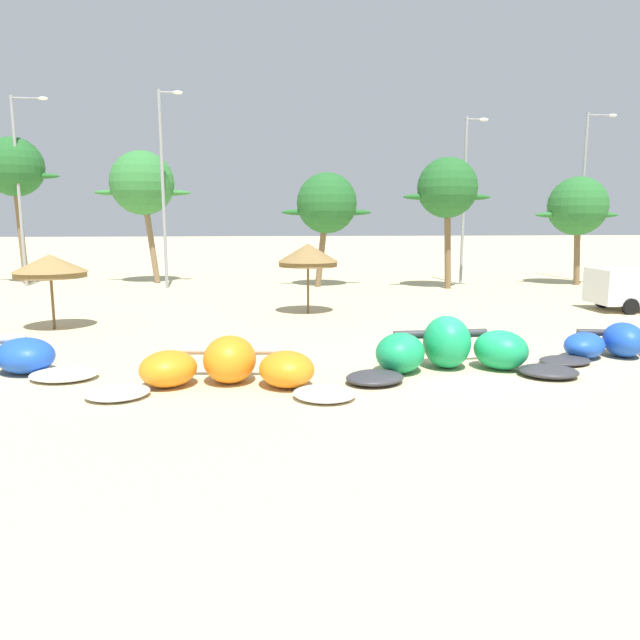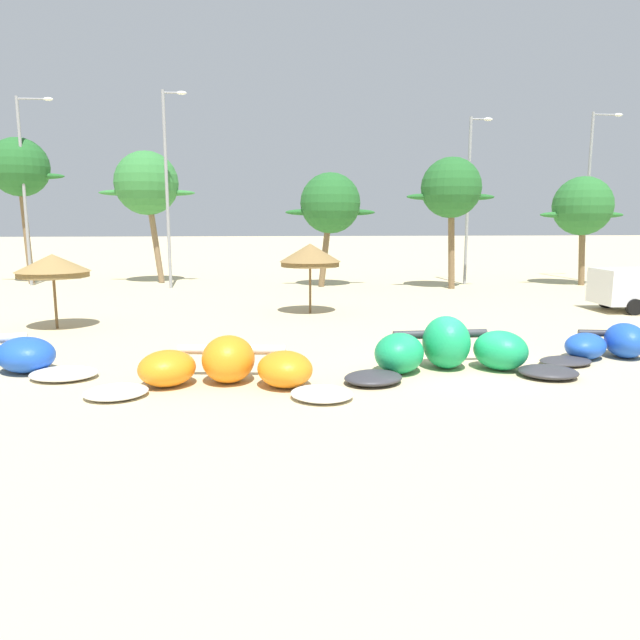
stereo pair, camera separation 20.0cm
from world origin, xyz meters
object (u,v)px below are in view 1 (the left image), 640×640
at_px(beach_umbrella_middle, 308,255).
at_px(lamppost_east, 585,189).
at_px(lamppost_east_center, 465,194).
at_px(palm_left, 142,184).
at_px(kite_left, 227,368).
at_px(kite_center, 627,346).
at_px(lamppost_west_center, 164,182).
at_px(beach_umbrella_near_van, 50,266).
at_px(palm_center_left, 447,189).
at_px(kite_left_of_center, 451,351).
at_px(palm_center_right, 578,207).
at_px(palm_leftmost, 14,168).
at_px(palm_left_of_gap, 327,204).
at_px(lamppost_west, 21,183).

bearing_deg(beach_umbrella_middle, lamppost_east, 32.87).
bearing_deg(lamppost_east_center, palm_left, 172.34).
bearing_deg(kite_left, kite_center, 8.62).
height_order(lamppost_west_center, lamppost_east_center, lamppost_west_center).
bearing_deg(kite_left, beach_umbrella_near_van, 128.74).
distance_m(kite_center, lamppost_east, 24.66).
bearing_deg(palm_center_left, kite_left, -120.51).
bearing_deg(kite_left_of_center, beach_umbrella_near_van, 149.25).
relative_size(kite_left_of_center, palm_center_right, 0.97).
distance_m(kite_left, lamppost_east_center, 25.85).
bearing_deg(kite_left, kite_left_of_center, 8.92).
bearing_deg(lamppost_west_center, kite_left_of_center, -63.36).
bearing_deg(kite_center, palm_center_left, 89.21).
bearing_deg(palm_center_left, lamppost_east_center, 50.23).
bearing_deg(kite_left_of_center, kite_center, 8.29).
xyz_separation_m(palm_leftmost, palm_center_right, (33.51, -3.96, -2.28)).
relative_size(lamppost_east_center, lamppost_east, 0.94).
relative_size(beach_umbrella_near_van, palm_left_of_gap, 0.41).
xyz_separation_m(kite_left, palm_left, (-6.19, 24.23, 5.64)).
xyz_separation_m(kite_left_of_center, palm_center_right, (14.07, 19.59, 4.15)).
relative_size(palm_left_of_gap, palm_center_left, 0.90).
height_order(beach_umbrella_middle, lamppost_east, lamppost_east).
relative_size(beach_umbrella_middle, lamppost_west, 0.27).
bearing_deg(palm_left_of_gap, palm_leftmost, 169.93).
height_order(kite_left_of_center, beach_umbrella_near_van, beach_umbrella_near_van).
relative_size(kite_left, palm_leftmost, 0.72).
bearing_deg(palm_left_of_gap, kite_center, -71.84).
bearing_deg(palm_center_left, palm_left, 164.68).
bearing_deg(palm_left, palm_left_of_gap, -15.59).
relative_size(kite_left_of_center, kite_center, 1.14).
bearing_deg(lamppost_west_center, palm_center_left, -6.44).
xyz_separation_m(palm_left_of_gap, lamppost_west, (-17.74, 2.14, 1.22)).
height_order(kite_left_of_center, kite_center, kite_left_of_center).
distance_m(kite_center, palm_left, 29.02).
distance_m(beach_umbrella_near_van, palm_leftmost, 18.26).
bearing_deg(kite_left_of_center, lamppost_east, 54.39).
height_order(kite_left_of_center, lamppost_east_center, lamppost_east_center).
relative_size(kite_left, beach_umbrella_middle, 2.15).
bearing_deg(lamppost_west_center, beach_umbrella_middle, -54.35).
height_order(palm_left_of_gap, lamppost_east, lamppost_east).
height_order(kite_left, lamppost_west_center, lamppost_west_center).
bearing_deg(lamppost_west_center, lamppost_east_center, 1.36).
distance_m(palm_center_left, lamppost_west_center, 15.97).
xyz_separation_m(palm_leftmost, lamppost_east, (35.47, -1.17, -1.10)).
bearing_deg(lamppost_east_center, beach_umbrella_middle, -134.60).
relative_size(palm_leftmost, palm_left, 1.09).
xyz_separation_m(beach_umbrella_near_van, lamppost_west_center, (2.21, 12.92, 3.70)).
bearing_deg(palm_leftmost, palm_left, -1.67).
bearing_deg(beach_umbrella_near_van, palm_left_of_gap, 48.42).
xyz_separation_m(beach_umbrella_near_van, lamppost_east, (28.41, 15.01, 3.57)).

